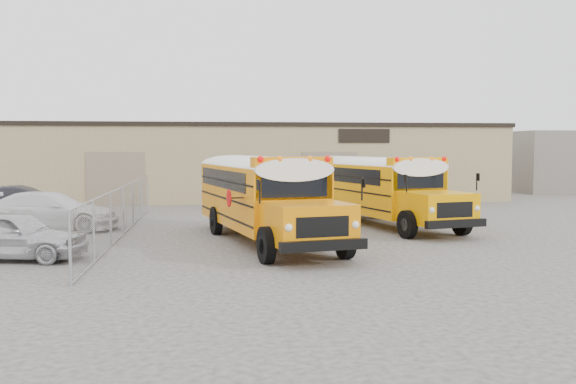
{
  "coord_description": "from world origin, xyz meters",
  "views": [
    {
      "loc": [
        -2.69,
        -21.25,
        3.25
      ],
      "look_at": [
        0.07,
        2.16,
        1.6
      ],
      "focal_mm": 40.0,
      "sensor_mm": 36.0,
      "label": 1
    }
  ],
  "objects": [
    {
      "name": "car_silver",
      "position": [
        -8.45,
        -2.11,
        0.72
      ],
      "size": [
        4.49,
        2.49,
        1.45
      ],
      "primitive_type": "imported",
      "rotation": [
        0.0,
        0.0,
        1.38
      ],
      "color": "silver",
      "rests_on": "ground"
    },
    {
      "name": "car_white",
      "position": [
        -8.99,
        4.59,
        0.76
      ],
      "size": [
        5.43,
        2.75,
        1.51
      ],
      "primitive_type": "imported",
      "rotation": [
        0.0,
        0.0,
        1.45
      ],
      "color": "silver",
      "rests_on": "ground"
    },
    {
      "name": "chainlink_fence",
      "position": [
        -6.0,
        3.0,
        0.9
      ],
      "size": [
        0.07,
        18.07,
        1.81
      ],
      "color": "#919499",
      "rests_on": "ground"
    },
    {
      "name": "distant_building_right",
      "position": [
        24.0,
        24.0,
        2.2
      ],
      "size": [
        10.0,
        8.0,
        4.4
      ],
      "primitive_type": "cube",
      "color": "gray",
      "rests_on": "ground"
    },
    {
      "name": "school_bus_left",
      "position": [
        -2.27,
        6.87,
        1.74
      ],
      "size": [
        4.6,
        10.54,
        3.0
      ],
      "color": "orange",
      "rests_on": "ground"
    },
    {
      "name": "school_bus_right",
      "position": [
        2.78,
        10.84,
        1.68
      ],
      "size": [
        4.79,
        10.21,
        2.9
      ],
      "color": "#EA9800",
      "rests_on": "ground"
    },
    {
      "name": "ground",
      "position": [
        0.0,
        0.0,
        0.0
      ],
      "size": [
        120.0,
        120.0,
        0.0
      ],
      "primitive_type": "plane",
      "color": "#3C3A37",
      "rests_on": "ground"
    },
    {
      "name": "tarp_bundle",
      "position": [
        0.05,
        -0.72,
        0.8
      ],
      "size": [
        1.2,
        1.14,
        1.56
      ],
      "color": "black",
      "rests_on": "ground"
    },
    {
      "name": "warehouse",
      "position": [
        -0.0,
        19.99,
        2.37
      ],
      "size": [
        30.2,
        10.2,
        4.67
      ],
      "color": "#8B7C56",
      "rests_on": "ground"
    },
    {
      "name": "car_dark",
      "position": [
        -11.19,
        8.55,
        0.76
      ],
      "size": [
        4.77,
        2.12,
        1.52
      ],
      "primitive_type": "imported",
      "rotation": [
        0.0,
        0.0,
        1.68
      ],
      "color": "black",
      "rests_on": "ground"
    }
  ]
}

